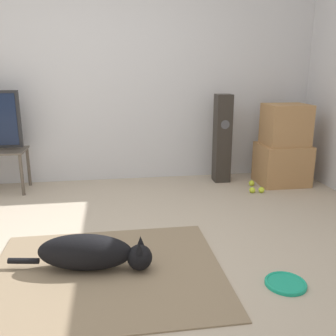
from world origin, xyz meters
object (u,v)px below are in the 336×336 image
dog (92,253)px  floor_speaker (222,139)px  tennis_ball_near_speaker (252,190)px  tennis_ball_by_boxes (252,183)px  tennis_ball_loose_on_carpet (261,190)px  cardboard_box_upper (286,125)px  cardboard_box_lower (282,164)px  frisbee (286,283)px

dog → floor_speaker: floor_speaker is taller
dog → tennis_ball_near_speaker: bearing=39.8°
tennis_ball_by_boxes → tennis_ball_loose_on_carpet: same height
cardboard_box_upper → floor_speaker: floor_speaker is taller
tennis_ball_by_boxes → tennis_ball_loose_on_carpet: size_ratio=1.00×
floor_speaker → tennis_ball_by_boxes: bearing=-41.0°
cardboard_box_upper → tennis_ball_near_speaker: size_ratio=7.32×
cardboard_box_lower → tennis_ball_near_speaker: size_ratio=8.59×
tennis_ball_by_boxes → tennis_ball_loose_on_carpet: 0.26m
floor_speaker → tennis_ball_near_speaker: size_ratio=15.98×
dog → tennis_ball_near_speaker: dog is taller
tennis_ball_loose_on_carpet → tennis_ball_near_speaker: bearing=174.7°
cardboard_box_lower → floor_speaker: bearing=162.9°
dog → tennis_ball_loose_on_carpet: 2.28m
cardboard_box_upper → floor_speaker: size_ratio=0.46×
tennis_ball_by_boxes → tennis_ball_near_speaker: same height
frisbee → tennis_ball_by_boxes: 2.10m
cardboard_box_upper → tennis_ball_loose_on_carpet: (-0.37, -0.30, -0.68)m
floor_speaker → tennis_ball_near_speaker: (0.21, -0.51, -0.49)m
cardboard_box_upper → tennis_ball_loose_on_carpet: 0.83m
tennis_ball_near_speaker → tennis_ball_loose_on_carpet: same height
frisbee → cardboard_box_upper: 2.38m
frisbee → tennis_ball_by_boxes: size_ratio=4.03×
cardboard_box_upper → tennis_ball_by_boxes: cardboard_box_upper is taller
tennis_ball_near_speaker → frisbee: bearing=-104.3°
floor_speaker → frisbee: bearing=-96.0°
cardboard_box_upper → frisbee: bearing=-114.2°
dog → tennis_ball_near_speaker: (1.69, 1.41, -0.10)m
tennis_ball_near_speaker → dog: bearing=-140.2°
cardboard_box_upper → floor_speaker: (-0.69, 0.22, -0.19)m
frisbee → tennis_ball_by_boxes: tennis_ball_by_boxes is taller
tennis_ball_by_boxes → tennis_ball_loose_on_carpet: bearing=-86.1°
dog → cardboard_box_lower: cardboard_box_lower is taller
cardboard_box_upper → tennis_ball_by_boxes: bearing=-173.6°
floor_speaker → tennis_ball_near_speaker: bearing=-67.2°
frisbee → tennis_ball_near_speaker: bearing=75.7°
floor_speaker → tennis_ball_loose_on_carpet: bearing=-58.4°
tennis_ball_by_boxes → tennis_ball_near_speaker: bearing=-109.3°
cardboard_box_lower → tennis_ball_loose_on_carpet: size_ratio=8.59×
floor_speaker → dog: bearing=-127.7°
dog → frisbee: size_ratio=3.71×
dog → frisbee: bearing=-16.7°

